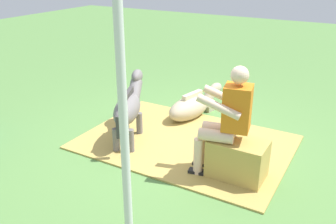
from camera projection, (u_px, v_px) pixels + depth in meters
name	position (u px, v px, depth m)	size (l,w,h in m)	color
ground_plane	(178.00, 142.00, 5.22)	(24.00, 24.00, 0.00)	#568442
hay_patch	(185.00, 142.00, 5.19)	(2.84, 2.02, 0.02)	tan
hay_bale	(237.00, 160.00, 4.28)	(0.66, 0.43, 0.48)	tan
person_seated	(226.00, 117.00, 4.14)	(0.70, 0.50, 1.36)	beige
pony_standing	(129.00, 107.00, 5.08)	(0.70, 1.28, 0.87)	slate
pony_lying	(193.00, 106.00, 5.98)	(0.57, 1.36, 0.42)	tan
tent_pole_left	(126.00, 163.00, 2.44)	(0.06, 0.06, 2.31)	silver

